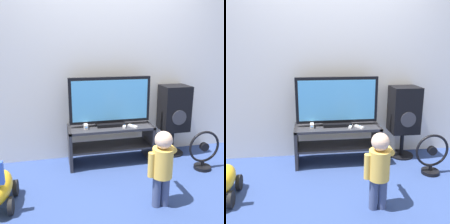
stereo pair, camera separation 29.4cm
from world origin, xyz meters
TOP-DOWN VIEW (x-y plane):
  - ground_plane at (0.00, 0.00)m, footprint 16.00×16.00m
  - wall_back at (0.00, 0.48)m, footprint 10.00×0.06m
  - tv_stand at (0.00, 0.20)m, footprint 1.05×0.40m
  - television at (0.00, 0.22)m, footprint 0.99×0.20m
  - game_console at (-0.31, 0.19)m, footprint 0.04×0.16m
  - remote_primary at (0.25, 0.09)m, footprint 0.10×0.13m
  - remote_secondary at (0.15, 0.12)m, footprint 0.08×0.13m
  - child at (0.25, -0.78)m, footprint 0.28×0.42m
  - speaker_tower at (0.88, 0.28)m, footprint 0.35×0.32m
  - floor_fan at (1.03, -0.24)m, footprint 0.39×0.20m

SIDE VIEW (x-z plane):
  - ground_plane at x=0.00m, z-range 0.00..0.00m
  - floor_fan at x=1.03m, z-range -0.02..0.46m
  - tv_stand at x=0.00m, z-range 0.08..0.56m
  - child at x=0.25m, z-range 0.06..0.79m
  - remote_primary at x=0.25m, z-range 0.48..0.51m
  - remote_secondary at x=0.15m, z-range 0.48..0.51m
  - game_console at x=-0.31m, z-range 0.48..0.54m
  - speaker_tower at x=0.88m, z-range 0.15..1.09m
  - television at x=0.00m, z-range 0.48..1.08m
  - wall_back at x=0.00m, z-range 0.00..2.60m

